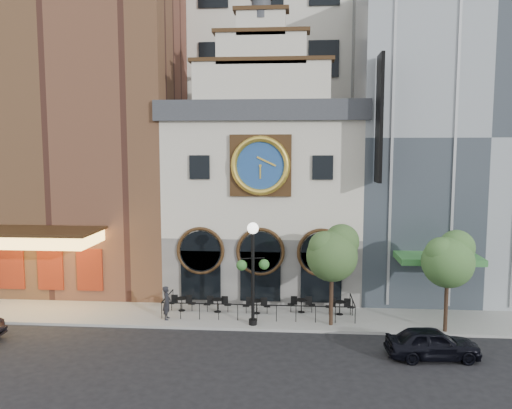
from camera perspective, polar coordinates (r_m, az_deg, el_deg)
The scene contains 17 objects.
ground at distance 26.91m, azimuth -0.08°, elevation -14.31°, with size 120.00×120.00×0.00m, color black.
sidewalk at distance 29.23m, azimuth 0.31°, elevation -12.46°, with size 44.00×5.00×0.15m, color gray.
clock_building at distance 33.13m, azimuth 0.98°, elevation 1.45°, with size 12.60×8.78×18.65m.
theater_building at distance 38.29m, azimuth -18.97°, elevation 10.62°, with size 14.00×15.60×25.00m.
retail_building at distance 36.81m, azimuth 22.00°, elevation 6.86°, with size 14.00×14.40×20.00m.
office_tower at distance 46.40m, azimuth 1.97°, elevation 19.36°, with size 20.00×16.00×40.00m, color beige.
cafe_railing at distance 29.07m, azimuth 0.31°, elevation -11.48°, with size 10.60×2.60×0.90m, color black, non-canonical shape.
bistro_0 at distance 29.81m, azimuth -8.48°, elevation -11.07°, with size 1.58×0.68×0.90m.
bistro_1 at distance 29.36m, azimuth -4.41°, elevation -11.29°, with size 1.58×0.68×0.90m.
bistro_2 at distance 29.03m, azimuth 0.07°, elevation -11.48°, with size 1.58×0.68×0.90m.
bistro_3 at distance 29.33m, azimuth 5.21°, elevation -11.32°, with size 1.58×0.68×0.90m.
bistro_4 at distance 29.24m, azimuth 9.55°, elevation -11.44°, with size 1.58×0.68×0.90m.
car_right at distance 24.84m, azimuth 19.52°, elevation -14.71°, with size 1.68×4.17×1.42m, color black.
pedestrian at distance 28.40m, azimuth -10.16°, elevation -11.00°, with size 0.68×0.44×1.86m, color black.
lamppost at distance 26.48m, azimuth -0.36°, elevation -6.59°, with size 1.73×0.86×5.52m.
tree_left at distance 26.68m, azimuth 8.78°, elevation -5.36°, with size 2.81×2.70×5.41m.
tree_right at distance 27.29m, azimuth 21.17°, elevation -5.71°, with size 2.72×2.62×5.24m.
Camera 1 is at (1.98, -25.13, 9.42)m, focal length 35.00 mm.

